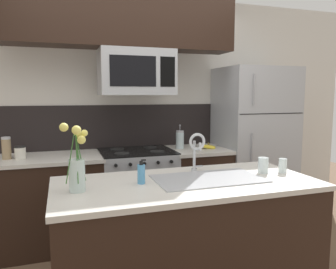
{
  "coord_description": "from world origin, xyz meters",
  "views": [
    {
      "loc": [
        -0.74,
        -2.41,
        1.51
      ],
      "look_at": [
        0.14,
        0.27,
        1.16
      ],
      "focal_mm": 35.0,
      "sensor_mm": 36.0,
      "label": 1
    }
  ],
  "objects_px": {
    "microwave": "(136,73)",
    "storage_jar_tall": "(6,148)",
    "dish_soap_bottle": "(141,174)",
    "drinking_glass": "(263,165)",
    "french_press": "(180,139)",
    "spare_glass": "(283,166)",
    "sink_faucet": "(197,147)",
    "stove_range": "(137,193)",
    "banana_bunch": "(208,147)",
    "storage_jar_medium": "(20,153)",
    "flower_vase": "(77,169)",
    "refrigerator": "(252,145)"
  },
  "relations": [
    {
      "from": "microwave",
      "to": "storage_jar_tall",
      "type": "height_order",
      "value": "microwave"
    },
    {
      "from": "microwave",
      "to": "drinking_glass",
      "type": "bearing_deg",
      "value": -59.23
    },
    {
      "from": "storage_jar_medium",
      "to": "drinking_glass",
      "type": "distance_m",
      "value": 2.17
    },
    {
      "from": "refrigerator",
      "to": "flower_vase",
      "type": "bearing_deg",
      "value": -148.04
    },
    {
      "from": "dish_soap_bottle",
      "to": "drinking_glass",
      "type": "distance_m",
      "value": 0.95
    },
    {
      "from": "storage_jar_medium",
      "to": "dish_soap_bottle",
      "type": "relative_size",
      "value": 0.72
    },
    {
      "from": "storage_jar_tall",
      "to": "spare_glass",
      "type": "distance_m",
      "value": 2.43
    },
    {
      "from": "storage_jar_medium",
      "to": "sink_faucet",
      "type": "xyz_separation_m",
      "value": [
        1.35,
        -0.99,
        0.14
      ]
    },
    {
      "from": "flower_vase",
      "to": "stove_range",
      "type": "bearing_deg",
      "value": 62.48
    },
    {
      "from": "stove_range",
      "to": "banana_bunch",
      "type": "xyz_separation_m",
      "value": [
        0.8,
        -0.06,
        0.47
      ]
    },
    {
      "from": "refrigerator",
      "to": "banana_bunch",
      "type": "relative_size",
      "value": 9.47
    },
    {
      "from": "refrigerator",
      "to": "french_press",
      "type": "relative_size",
      "value": 6.78
    },
    {
      "from": "refrigerator",
      "to": "sink_faucet",
      "type": "xyz_separation_m",
      "value": [
        -1.17,
        -1.05,
        0.2
      ]
    },
    {
      "from": "microwave",
      "to": "dish_soap_bottle",
      "type": "xyz_separation_m",
      "value": [
        -0.24,
        -1.2,
        -0.75
      ]
    },
    {
      "from": "refrigerator",
      "to": "dish_soap_bottle",
      "type": "height_order",
      "value": "refrigerator"
    },
    {
      "from": "banana_bunch",
      "to": "drinking_glass",
      "type": "distance_m",
      "value": 1.16
    },
    {
      "from": "refrigerator",
      "to": "spare_glass",
      "type": "distance_m",
      "value": 1.39
    },
    {
      "from": "banana_bunch",
      "to": "spare_glass",
      "type": "bearing_deg",
      "value": -86.97
    },
    {
      "from": "french_press",
      "to": "stove_range",
      "type": "bearing_deg",
      "value": -173.19
    },
    {
      "from": "sink_faucet",
      "to": "refrigerator",
      "type": "bearing_deg",
      "value": 41.95
    },
    {
      "from": "dish_soap_bottle",
      "to": "flower_vase",
      "type": "height_order",
      "value": "flower_vase"
    },
    {
      "from": "banana_bunch",
      "to": "spare_glass",
      "type": "xyz_separation_m",
      "value": [
        0.06,
        -1.19,
        0.03
      ]
    },
    {
      "from": "storage_jar_tall",
      "to": "banana_bunch",
      "type": "bearing_deg",
      "value": -1.36
    },
    {
      "from": "refrigerator",
      "to": "drinking_glass",
      "type": "relative_size",
      "value": 15.15
    },
    {
      "from": "sink_faucet",
      "to": "banana_bunch",
      "type": "bearing_deg",
      "value": 60.06
    },
    {
      "from": "french_press",
      "to": "dish_soap_bottle",
      "type": "distance_m",
      "value": 1.48
    },
    {
      "from": "stove_range",
      "to": "storage_jar_medium",
      "type": "distance_m",
      "value": 1.23
    },
    {
      "from": "french_press",
      "to": "drinking_glass",
      "type": "height_order",
      "value": "french_press"
    },
    {
      "from": "banana_bunch",
      "to": "drinking_glass",
      "type": "height_order",
      "value": "drinking_glass"
    },
    {
      "from": "drinking_glass",
      "to": "spare_glass",
      "type": "bearing_deg",
      "value": -14.51
    },
    {
      "from": "storage_jar_medium",
      "to": "spare_glass",
      "type": "distance_m",
      "value": 2.32
    },
    {
      "from": "microwave",
      "to": "spare_glass",
      "type": "bearing_deg",
      "value": -55.1
    },
    {
      "from": "stove_range",
      "to": "sink_faucet",
      "type": "height_order",
      "value": "sink_faucet"
    },
    {
      "from": "storage_jar_tall",
      "to": "drinking_glass",
      "type": "height_order",
      "value": "storage_jar_tall"
    },
    {
      "from": "banana_bunch",
      "to": "dish_soap_bottle",
      "type": "bearing_deg",
      "value": -131.93
    },
    {
      "from": "sink_faucet",
      "to": "drinking_glass",
      "type": "xyz_separation_m",
      "value": [
        0.47,
        -0.18,
        -0.14
      ]
    },
    {
      "from": "stove_range",
      "to": "dish_soap_bottle",
      "type": "height_order",
      "value": "dish_soap_bottle"
    },
    {
      "from": "flower_vase",
      "to": "microwave",
      "type": "bearing_deg",
      "value": 62.09
    },
    {
      "from": "refrigerator",
      "to": "flower_vase",
      "type": "distance_m",
      "value": 2.44
    },
    {
      "from": "storage_jar_tall",
      "to": "banana_bunch",
      "type": "relative_size",
      "value": 1.09
    },
    {
      "from": "dish_soap_bottle",
      "to": "stove_range",
      "type": "bearing_deg",
      "value": 78.65
    },
    {
      "from": "drinking_glass",
      "to": "spare_glass",
      "type": "distance_m",
      "value": 0.15
    },
    {
      "from": "french_press",
      "to": "drinking_glass",
      "type": "relative_size",
      "value": 2.24
    },
    {
      "from": "microwave",
      "to": "flower_vase",
      "type": "xyz_separation_m",
      "value": [
        -0.66,
        -1.25,
        -0.67
      ]
    },
    {
      "from": "refrigerator",
      "to": "sink_faucet",
      "type": "height_order",
      "value": "refrigerator"
    },
    {
      "from": "storage_jar_tall",
      "to": "flower_vase",
      "type": "height_order",
      "value": "flower_vase"
    },
    {
      "from": "stove_range",
      "to": "storage_jar_medium",
      "type": "relative_size",
      "value": 7.8
    },
    {
      "from": "microwave",
      "to": "stove_range",
      "type": "bearing_deg",
      "value": 90.16
    },
    {
      "from": "stove_range",
      "to": "banana_bunch",
      "type": "relative_size",
      "value": 4.87
    },
    {
      "from": "stove_range",
      "to": "banana_bunch",
      "type": "height_order",
      "value": "banana_bunch"
    }
  ]
}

